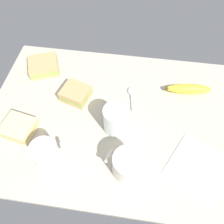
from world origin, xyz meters
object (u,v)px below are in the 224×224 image
(coffee_mug_black, at_px, (46,155))
(banana, at_px, (188,89))
(sandwich_main, at_px, (76,94))
(sandwich_extra, at_px, (44,66))
(sandwich_side, at_px, (19,128))
(spoon, at_px, (131,95))
(paper_napkin, at_px, (198,168))
(coffee_mug_milky, at_px, (128,165))
(glass_of_milk, at_px, (115,121))

(coffee_mug_black, distance_m, banana, 0.56)
(coffee_mug_black, relative_size, sandwich_main, 0.87)
(sandwich_main, bearing_deg, sandwich_extra, 143.40)
(sandwich_side, bearing_deg, spoon, 29.75)
(spoon, bearing_deg, sandwich_main, -169.79)
(sandwich_extra, xyz_separation_m, paper_napkin, (0.60, -0.34, -0.02))
(sandwich_main, height_order, sandwich_side, same)
(sandwich_extra, xyz_separation_m, spoon, (0.37, -0.08, -0.02))
(coffee_mug_milky, xyz_separation_m, spoon, (-0.01, 0.29, -0.04))
(coffee_mug_black, bearing_deg, banana, 37.88)
(coffee_mug_black, xyz_separation_m, banana, (0.44, 0.34, -0.03))
(sandwich_side, relative_size, banana, 0.66)
(coffee_mug_black, height_order, sandwich_extra, coffee_mug_black)
(sandwich_main, xyz_separation_m, glass_of_milk, (0.16, -0.11, 0.02))
(coffee_mug_milky, relative_size, spoon, 1.05)
(coffee_mug_milky, bearing_deg, sandwich_extra, 135.56)
(paper_napkin, bearing_deg, sandwich_side, 175.41)
(sandwich_side, xyz_separation_m, spoon, (0.36, 0.21, -0.02))
(sandwich_main, distance_m, glass_of_milk, 0.20)
(paper_napkin, bearing_deg, sandwich_main, 153.61)
(coffee_mug_black, bearing_deg, spoon, 52.33)
(sandwich_side, height_order, sandwich_extra, same)
(sandwich_main, bearing_deg, coffee_mug_milky, -49.17)
(sandwich_extra, distance_m, paper_napkin, 0.69)
(sandwich_main, relative_size, sandwich_extra, 0.80)
(sandwich_main, bearing_deg, spoon, 10.21)
(sandwich_side, xyz_separation_m, glass_of_milk, (0.32, 0.06, 0.02))
(coffee_mug_milky, relative_size, sandwich_main, 1.00)
(spoon, bearing_deg, coffee_mug_milky, -87.27)
(banana, xyz_separation_m, spoon, (-0.21, -0.05, -0.02))
(sandwich_main, height_order, paper_napkin, sandwich_main)
(spoon, height_order, paper_napkin, spoon)
(banana, bearing_deg, sandwich_main, -168.59)
(sandwich_main, bearing_deg, coffee_mug_black, -95.34)
(coffee_mug_milky, height_order, sandwich_extra, coffee_mug_milky)
(sandwich_main, distance_m, sandwich_side, 0.23)
(sandwich_side, bearing_deg, paper_napkin, -4.59)
(coffee_mug_milky, bearing_deg, banana, 59.39)
(sandwich_side, distance_m, paper_napkin, 0.60)
(coffee_mug_milky, xyz_separation_m, banana, (0.20, 0.34, -0.03))
(glass_of_milk, distance_m, spoon, 0.16)
(banana, height_order, paper_napkin, banana)
(paper_napkin, bearing_deg, glass_of_milk, 158.72)
(banana, bearing_deg, coffee_mug_milky, -120.61)
(sandwich_side, relative_size, sandwich_extra, 0.79)
(coffee_mug_black, bearing_deg, sandwich_side, 145.52)
(sandwich_side, bearing_deg, glass_of_milk, 10.56)
(paper_napkin, bearing_deg, coffee_mug_milky, -170.66)
(sandwich_side, relative_size, paper_napkin, 0.69)
(coffee_mug_milky, distance_m, sandwich_side, 0.38)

